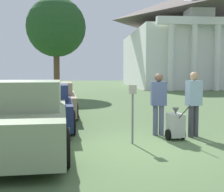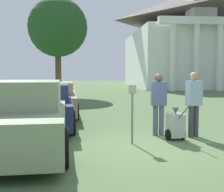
{
  "view_description": "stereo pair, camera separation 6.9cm",
  "coord_description": "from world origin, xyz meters",
  "views": [
    {
      "loc": [
        -1.2,
        -7.15,
        1.76
      ],
      "look_at": [
        -0.43,
        1.51,
        1.1
      ],
      "focal_mm": 50.0,
      "sensor_mm": 36.0,
      "label": 1
    },
    {
      "loc": [
        -1.13,
        -7.15,
        1.76
      ],
      "look_at": [
        -0.43,
        1.51,
        1.1
      ],
      "focal_mm": 50.0,
      "sensor_mm": 36.0,
      "label": 2
    }
  ],
  "objects": [
    {
      "name": "shade_tree",
      "position": [
        -3.21,
        16.13,
        5.02
      ],
      "size": [
        4.33,
        4.33,
        7.21
      ],
      "color": "brown",
      "rests_on": "ground_plane"
    },
    {
      "name": "parked_car_tan",
      "position": [
        -2.57,
        5.82,
        0.64
      ],
      "size": [
        2.33,
        5.37,
        1.36
      ],
      "rotation": [
        0.0,
        0.0,
        0.06
      ],
      "color": "tan",
      "rests_on": "ground_plane"
    },
    {
      "name": "parked_car_navy",
      "position": [
        -2.57,
        2.94,
        0.65
      ],
      "size": [
        2.28,
        4.76,
        1.38
      ],
      "rotation": [
        0.0,
        0.0,
        0.06
      ],
      "color": "#19234C",
      "rests_on": "ground_plane"
    },
    {
      "name": "parking_meter",
      "position": [
        -0.02,
        0.37,
        1.01
      ],
      "size": [
        0.18,
        0.09,
        1.46
      ],
      "color": "slate",
      "rests_on": "ground_plane"
    },
    {
      "name": "person_worker",
      "position": [
        0.86,
        1.35,
        0.99
      ],
      "size": [
        0.43,
        0.24,
        1.73
      ],
      "rotation": [
        0.0,
        0.0,
        3.09
      ],
      "color": "#515670",
      "rests_on": "ground_plane"
    },
    {
      "name": "ground_plane",
      "position": [
        0.0,
        0.0,
        0.0
      ],
      "size": [
        120.0,
        120.0,
        0.0
      ],
      "primitive_type": "plane",
      "color": "#4C663D"
    },
    {
      "name": "equipment_cart",
      "position": [
        1.17,
        0.73,
        0.39
      ],
      "size": [
        0.51,
        1.0,
        1.0
      ],
      "rotation": [
        0.0,
        0.0,
        0.16
      ],
      "color": "#B2B2AD",
      "rests_on": "ground_plane"
    },
    {
      "name": "church",
      "position": [
        10.29,
        30.32,
        5.75
      ],
      "size": [
        11.49,
        18.21,
        23.2
      ],
      "color": "white",
      "rests_on": "ground_plane"
    },
    {
      "name": "parked_car_sage",
      "position": [
        -2.57,
        0.06,
        0.73
      ],
      "size": [
        2.26,
        5.2,
        1.57
      ],
      "rotation": [
        0.0,
        0.0,
        0.06
      ],
      "color": "gray",
      "rests_on": "ground_plane"
    },
    {
      "name": "person_supervisor",
      "position": [
        1.76,
        1.05,
        1.01
      ],
      "size": [
        0.47,
        0.34,
        1.77
      ],
      "rotation": [
        0.0,
        0.0,
        3.45
      ],
      "color": "#3F3F47",
      "rests_on": "ground_plane"
    }
  ]
}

